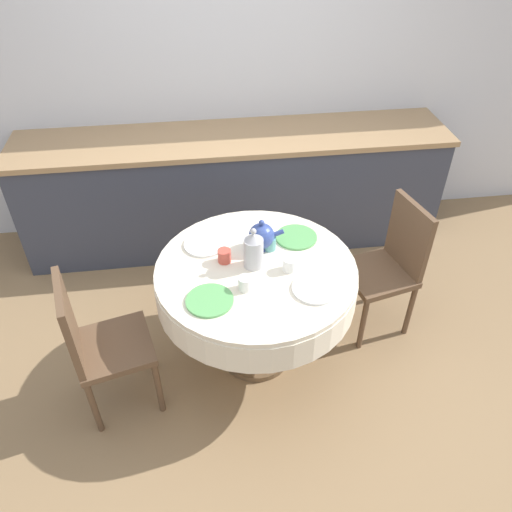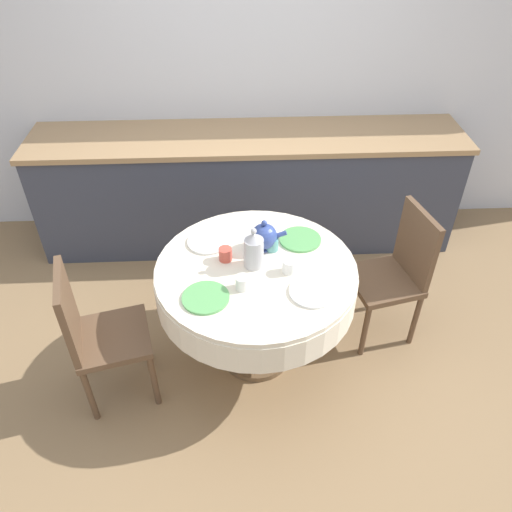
{
  "view_description": "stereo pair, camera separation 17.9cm",
  "coord_description": "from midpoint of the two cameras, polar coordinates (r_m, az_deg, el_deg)",
  "views": [
    {
      "loc": [
        -0.28,
        -2.09,
        2.54
      ],
      "look_at": [
        0.0,
        0.0,
        0.83
      ],
      "focal_mm": 35.0,
      "sensor_mm": 36.0,
      "label": 1
    },
    {
      "loc": [
        -0.1,
        -2.11,
        2.54
      ],
      "look_at": [
        0.0,
        0.0,
        0.83
      ],
      "focal_mm": 35.0,
      "sensor_mm": 36.0,
      "label": 2
    }
  ],
  "objects": [
    {
      "name": "ground_plane",
      "position": [
        3.3,
        1.58,
        -11.25
      ],
      "size": [
        12.0,
        12.0,
        0.0
      ],
      "primitive_type": "plane",
      "color": "#8E704C"
    },
    {
      "name": "wall_back",
      "position": [
        3.94,
        0.16,
        20.72
      ],
      "size": [
        7.0,
        0.05,
        2.6
      ],
      "color": "silver",
      "rests_on": "ground_plane"
    },
    {
      "name": "kitchen_counter",
      "position": [
        3.99,
        0.39,
        7.66
      ],
      "size": [
        3.24,
        0.64,
        0.92
      ],
      "color": "#383D4C",
      "rests_on": "ground_plane"
    },
    {
      "name": "dining_table",
      "position": [
        2.85,
        1.8,
        -3.32
      ],
      "size": [
        1.14,
        1.14,
        0.75
      ],
      "color": "brown",
      "rests_on": "ground_plane"
    },
    {
      "name": "chair_left",
      "position": [
        3.26,
        17.25,
        -1.54
      ],
      "size": [
        0.48,
        0.48,
        0.92
      ],
      "rotation": [
        0.0,
        0.0,
        -4.48
      ],
      "color": "brown",
      "rests_on": "ground_plane"
    },
    {
      "name": "chair_right",
      "position": [
        2.85,
        -16.14,
        -8.34
      ],
      "size": [
        0.49,
        0.49,
        0.92
      ],
      "rotation": [
        0.0,
        0.0,
        -1.33
      ],
      "color": "brown",
      "rests_on": "ground_plane"
    },
    {
      "name": "plate_near_left",
      "position": [
        2.58,
        -3.8,
        -4.82
      ],
      "size": [
        0.25,
        0.25,
        0.01
      ],
      "primitive_type": "cylinder",
      "color": "#5BA85B",
      "rests_on": "dining_table"
    },
    {
      "name": "cup_near_left",
      "position": [
        2.61,
        0.42,
        -3.12
      ],
      "size": [
        0.07,
        0.07,
        0.08
      ],
      "primitive_type": "cylinder",
      "color": "white",
      "rests_on": "dining_table"
    },
    {
      "name": "plate_near_right",
      "position": [
        2.64,
        8.42,
        -4.13
      ],
      "size": [
        0.25,
        0.25,
        0.01
      ],
      "primitive_type": "cylinder",
      "color": "white",
      "rests_on": "dining_table"
    },
    {
      "name": "cup_near_right",
      "position": [
        2.73,
        5.69,
        -1.23
      ],
      "size": [
        0.07,
        0.07,
        0.08
      ],
      "primitive_type": "cylinder",
      "color": "white",
      "rests_on": "dining_table"
    },
    {
      "name": "plate_far_left",
      "position": [
        2.94,
        -3.73,
        1.63
      ],
      "size": [
        0.25,
        0.25,
        0.01
      ],
      "primitive_type": "cylinder",
      "color": "white",
      "rests_on": "dining_table"
    },
    {
      "name": "cup_far_left",
      "position": [
        2.8,
        -1.69,
        0.16
      ],
      "size": [
        0.07,
        0.07,
        0.08
      ],
      "primitive_type": "cylinder",
      "color": "#CC4C3D",
      "rests_on": "dining_table"
    },
    {
      "name": "plate_far_right",
      "position": [
        2.98,
        6.79,
        1.87
      ],
      "size": [
        0.25,
        0.25,
        0.01
      ],
      "primitive_type": "cylinder",
      "color": "#5BA85B",
      "rests_on": "dining_table"
    },
    {
      "name": "cup_far_right",
      "position": [
        2.87,
        3.61,
        1.32
      ],
      "size": [
        0.07,
        0.07,
        0.08
      ],
      "primitive_type": "cylinder",
      "color": "#5BA39E",
      "rests_on": "dining_table"
    },
    {
      "name": "coffee_carafe",
      "position": [
        2.71,
        1.63,
        0.64
      ],
      "size": [
        0.11,
        0.11,
        0.25
      ],
      "color": "#B2B2B7",
      "rests_on": "dining_table"
    },
    {
      "name": "teapot",
      "position": [
        2.85,
        2.76,
        2.21
      ],
      "size": [
        0.21,
        0.15,
        0.2
      ],
      "color": "#33478E",
      "rests_on": "dining_table"
    }
  ]
}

